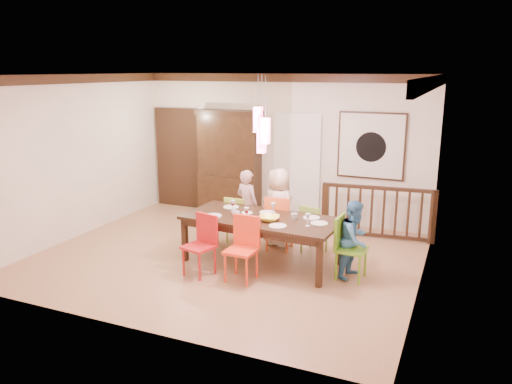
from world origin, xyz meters
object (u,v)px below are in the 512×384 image
at_px(china_hutch, 230,163).
at_px(balustrade, 378,211).
at_px(chair_end_right, 352,244).
at_px(chair_far_left, 238,216).
at_px(person_end_right, 355,239).
at_px(person_far_left, 247,205).
at_px(person_far_mid, 278,207).
at_px(dining_table, 261,222).

height_order(china_hutch, balustrade, china_hutch).
bearing_deg(chair_end_right, chair_far_left, 72.47).
height_order(chair_end_right, person_end_right, person_end_right).
xyz_separation_m(chair_end_right, person_end_right, (0.02, 0.09, 0.05)).
xyz_separation_m(chair_end_right, person_far_left, (-2.09, 0.97, 0.11)).
xyz_separation_m(chair_far_left, balustrade, (2.22, 1.17, 0.02)).
xyz_separation_m(chair_end_right, person_far_mid, (-1.48, 0.92, 0.15)).
distance_m(dining_table, chair_far_left, 1.09).
bearing_deg(chair_far_left, person_end_right, 162.35).
xyz_separation_m(balustrade, person_far_mid, (-1.50, -1.07, 0.18)).
relative_size(person_far_mid, person_end_right, 1.18).
bearing_deg(person_far_left, chair_end_right, 173.28).
bearing_deg(chair_far_left, dining_table, 135.40).
bearing_deg(person_far_left, chair_far_left, 72.58).
relative_size(chair_end_right, person_far_mid, 0.68).
bearing_deg(person_end_right, person_far_left, 81.45).
height_order(person_far_mid, person_end_right, person_far_mid).
relative_size(dining_table, chair_far_left, 2.97).
bearing_deg(person_far_left, person_end_right, 175.54).
xyz_separation_m(dining_table, chair_end_right, (1.44, -0.06, -0.14)).
distance_m(china_hutch, person_far_left, 1.76).
distance_m(dining_table, china_hutch, 2.85).
bearing_deg(person_far_left, china_hutch, -35.24).
bearing_deg(balustrade, person_end_right, -95.69).
relative_size(dining_table, chair_end_right, 2.65).
relative_size(chair_end_right, person_far_left, 0.73).
distance_m(person_far_left, person_end_right, 2.29).
bearing_deg(china_hutch, person_end_right, -35.75).
relative_size(chair_end_right, balustrade, 0.46).
relative_size(dining_table, balustrade, 1.22).
distance_m(chair_far_left, chair_end_right, 2.34).
distance_m(china_hutch, person_end_right, 3.88).
bearing_deg(dining_table, china_hutch, 129.40).
height_order(balustrade, person_end_right, person_end_right).
distance_m(chair_end_right, person_far_mid, 1.75).
bearing_deg(dining_table, person_end_right, 4.35).
relative_size(chair_far_left, china_hutch, 0.38).
relative_size(dining_table, china_hutch, 1.13).
bearing_deg(china_hutch, dining_table, -53.85).
xyz_separation_m(dining_table, chair_far_left, (-0.75, 0.76, -0.20)).
relative_size(dining_table, person_far_left, 1.93).
height_order(chair_far_left, person_far_left, person_far_left).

